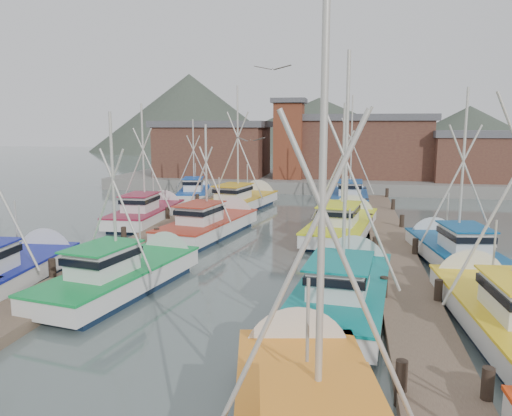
% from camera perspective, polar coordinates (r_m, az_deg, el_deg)
% --- Properties ---
extents(ground, '(260.00, 260.00, 0.00)m').
position_cam_1_polar(ground, '(22.51, -1.62, -8.45)').
color(ground, '#4D5D5B').
rests_on(ground, ground).
extents(dock_left, '(2.30, 46.00, 1.50)m').
position_cam_1_polar(dock_left, '(28.34, -13.83, -4.53)').
color(dock_left, brown).
rests_on(dock_left, ground).
extents(dock_right, '(2.30, 46.00, 1.50)m').
position_cam_1_polar(dock_right, '(25.96, 15.73, -5.89)').
color(dock_right, brown).
rests_on(dock_right, ground).
extents(quay, '(44.00, 16.00, 1.20)m').
position_cam_1_polar(quay, '(58.45, 6.15, 3.17)').
color(quay, slate).
rests_on(quay, ground).
extents(shed_left, '(12.72, 8.48, 6.20)m').
position_cam_1_polar(shed_left, '(58.12, -4.89, 6.85)').
color(shed_left, brown).
rests_on(shed_left, quay).
extents(shed_center, '(14.84, 9.54, 6.90)m').
position_cam_1_polar(shed_center, '(57.99, 12.19, 7.01)').
color(shed_center, brown).
rests_on(shed_center, quay).
extents(shed_right, '(8.48, 6.36, 5.20)m').
position_cam_1_polar(shed_right, '(56.39, 23.52, 5.52)').
color(shed_right, brown).
rests_on(shed_right, quay).
extents(lookout_tower, '(3.60, 3.60, 8.50)m').
position_cam_1_polar(lookout_tower, '(54.35, 3.78, 7.97)').
color(lookout_tower, brown).
rests_on(lookout_tower, quay).
extents(distant_hills, '(175.00, 140.00, 42.00)m').
position_cam_1_polar(distant_hills, '(144.73, 3.85, 6.66)').
color(distant_hills, '#424B3F').
rests_on(distant_hills, ground).
extents(boat_4, '(4.36, 9.48, 8.23)m').
position_cam_1_polar(boat_4, '(22.03, -14.44, -7.31)').
color(boat_4, '#102038').
rests_on(boat_4, ground).
extents(boat_5, '(4.18, 10.29, 10.40)m').
position_cam_1_polar(boat_5, '(19.81, 10.09, -9.02)').
color(boat_5, '#102038').
rests_on(boat_5, ground).
extents(boat_6, '(3.99, 9.68, 9.70)m').
position_cam_1_polar(boat_6, '(24.06, -26.69, -6.59)').
color(boat_6, '#102038').
rests_on(boat_6, ground).
extents(boat_7, '(4.35, 9.74, 10.84)m').
position_cam_1_polar(boat_7, '(19.31, 26.21, -10.36)').
color(boat_7, '#102038').
rests_on(boat_7, ground).
extents(boat_8, '(4.66, 10.16, 7.86)m').
position_cam_1_polar(boat_8, '(31.96, -5.00, -1.86)').
color(boat_8, '#102038').
rests_on(boat_8, ground).
extents(boat_9, '(4.72, 10.80, 9.23)m').
position_cam_1_polar(boat_9, '(32.20, 9.97, -1.87)').
color(boat_9, '#102038').
rests_on(boat_9, ground).
extents(boat_10, '(3.82, 9.45, 9.21)m').
position_cam_1_polar(boat_10, '(36.83, -12.12, -0.52)').
color(boat_10, '#102038').
rests_on(boat_10, ground).
extents(boat_11, '(4.07, 9.18, 9.42)m').
position_cam_1_polar(boat_11, '(26.95, 21.48, -4.60)').
color(boat_11, '#102038').
rests_on(boat_11, ground).
extents(boat_12, '(5.13, 10.87, 11.01)m').
position_cam_1_polar(boat_12, '(41.53, -1.60, 0.80)').
color(boat_12, '#102038').
rests_on(boat_12, ground).
extents(boat_13, '(4.12, 9.56, 10.30)m').
position_cam_1_polar(boat_13, '(44.97, 10.67, 1.30)').
color(boat_13, '#102038').
rests_on(boat_13, ground).
extents(boat_14, '(4.07, 8.47, 8.10)m').
position_cam_1_polar(boat_14, '(46.78, -6.99, 1.70)').
color(boat_14, '#102038').
rests_on(boat_14, ground).
extents(gull_near, '(1.55, 0.63, 0.24)m').
position_cam_1_polar(gull_near, '(21.01, 1.91, 15.67)').
color(gull_near, slate).
rests_on(gull_near, ground).
extents(gull_far, '(1.46, 0.64, 0.24)m').
position_cam_1_polar(gull_far, '(23.38, -0.65, 7.81)').
color(gull_far, slate).
rests_on(gull_far, ground).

